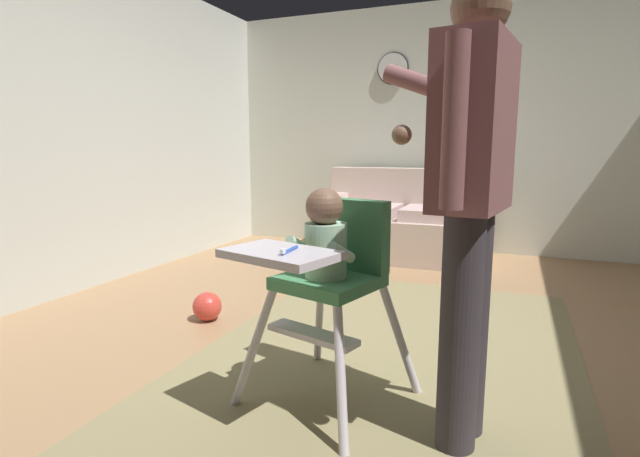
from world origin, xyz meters
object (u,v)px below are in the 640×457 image
at_px(high_chair, 328,259).
at_px(adult_standing, 469,194).
at_px(couch, 404,223).
at_px(toy_ball, 207,306).
at_px(wall_clock, 393,68).

xyz_separation_m(high_chair, adult_standing, (0.54, -0.08, 0.29)).
xyz_separation_m(couch, toy_ball, (-0.74, -2.26, -0.24)).
height_order(couch, toy_ball, couch).
distance_m(high_chair, adult_standing, 0.62).
distance_m(couch, high_chair, 2.90).
distance_m(high_chair, wall_clock, 3.63).
distance_m(couch, toy_ball, 2.39).
distance_m(high_chair, toy_ball, 1.31).
bearing_deg(adult_standing, high_chair, 0.33).
bearing_deg(high_chair, couch, -158.05).
bearing_deg(couch, toy_ball, -18.14).
height_order(adult_standing, toy_ball, adult_standing).
xyz_separation_m(couch, high_chair, (0.30, -2.87, 0.28)).
bearing_deg(toy_ball, couch, 71.86).
xyz_separation_m(high_chair, wall_clock, (-0.56, 3.35, 1.27)).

